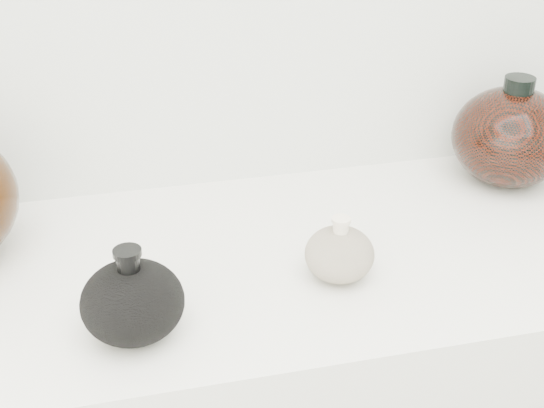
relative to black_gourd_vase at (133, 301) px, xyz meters
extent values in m
cube|color=beige|center=(0.18, 0.14, -0.07)|extent=(1.20, 0.50, 0.03)
ellipsoid|color=black|center=(0.00, 0.00, 0.00)|extent=(0.15, 0.15, 0.10)
cylinder|color=black|center=(0.00, 0.00, 0.06)|extent=(0.03, 0.03, 0.03)
cylinder|color=black|center=(0.00, 0.00, 0.07)|extent=(0.04, 0.04, 0.01)
ellipsoid|color=beige|center=(0.29, 0.06, -0.01)|extent=(0.13, 0.13, 0.08)
cylinder|color=beige|center=(0.29, 0.06, 0.03)|extent=(0.03, 0.03, 0.02)
cylinder|color=beige|center=(0.29, 0.06, 0.04)|extent=(0.03, 0.03, 0.01)
ellipsoid|color=black|center=(0.65, 0.27, 0.03)|extent=(0.23, 0.23, 0.17)
cylinder|color=black|center=(0.65, 0.27, 0.12)|extent=(0.06, 0.06, 0.03)
camera|label=1|loc=(-0.01, -0.77, 0.55)|focal=50.00mm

